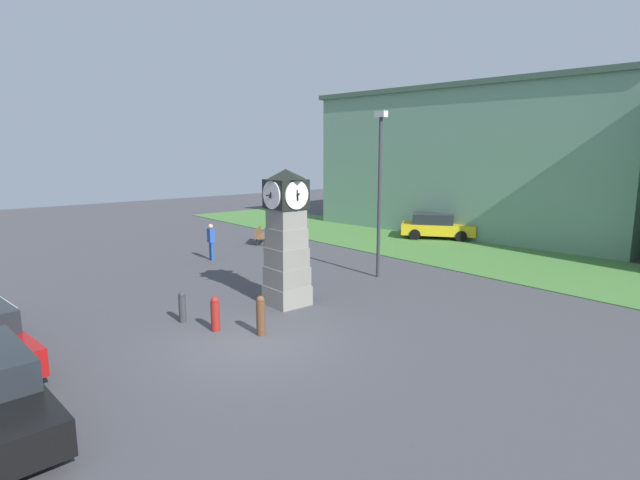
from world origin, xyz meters
TOP-DOWN VIEW (x-y plane):
  - ground_plane at (0.00, 0.00)m, footprint 80.44×80.44m
  - clock_tower at (-2.21, 2.81)m, footprint 1.44×1.46m
  - bollard_near_tower at (-0.42, 0.57)m, footprint 0.25×0.25m
  - bollard_mid_row at (-1.55, -0.23)m, footprint 0.25×0.25m
  - bollard_far_row at (-2.83, -0.63)m, footprint 0.21×0.21m
  - car_silver_hatch at (-6.78, 17.09)m, footprint 4.43×3.94m
  - bench at (-11.99, 8.30)m, footprint 1.53×1.48m
  - pedestrian_near_bench at (-10.02, 4.21)m, footprint 0.42×0.28m
  - street_lamp_far_side at (-2.79, 7.84)m, footprint 0.50×0.24m
  - warehouse_blue_far at (-7.26, 23.16)m, footprint 21.05×13.32m
  - grass_verge_far at (-1.79, 14.75)m, footprint 48.26×7.41m

SIDE VIEW (x-z plane):
  - ground_plane at x=0.00m, z-range 0.00..0.00m
  - grass_verge_far at x=-1.79m, z-range 0.00..0.04m
  - bollard_far_row at x=-2.83m, z-range 0.01..0.94m
  - bollard_mid_row at x=-1.55m, z-range 0.01..1.01m
  - bench at x=-11.99m, z-range 0.07..0.97m
  - bollard_near_tower at x=-0.42m, z-range 0.01..1.13m
  - car_silver_hatch at x=-6.78m, z-range 0.02..1.49m
  - pedestrian_near_bench at x=-10.02m, z-range 0.13..1.85m
  - clock_tower at x=-2.21m, z-range -0.05..4.45m
  - street_lamp_far_side at x=-2.79m, z-range 0.50..7.08m
  - warehouse_blue_far at x=-7.26m, z-range 0.01..8.87m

